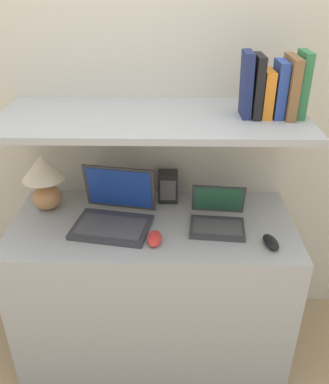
{
  "coord_description": "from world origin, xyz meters",
  "views": [
    {
      "loc": [
        0.08,
        -1.27,
        1.8
      ],
      "look_at": [
        0.06,
        0.3,
        0.94
      ],
      "focal_mm": 38.0,
      "sensor_mm": 36.0,
      "label": 1
    }
  ],
  "objects_px": {
    "router_box": "(168,186)",
    "book_navy": "(246,85)",
    "book_black": "(257,86)",
    "book_orange": "(266,93)",
    "laptop_large": "(114,214)",
    "second_mouse": "(271,242)",
    "book_blue": "(279,89)",
    "laptop_small": "(217,218)",
    "book_green": "(302,85)",
    "computer_mouse": "(154,238)",
    "book_brown": "(290,87)",
    "table_lamp": "(44,177)"
  },
  "relations": [
    {
      "from": "book_navy",
      "to": "book_orange",
      "type": "bearing_deg",
      "value": 0.0
    },
    {
      "from": "laptop_small",
      "to": "book_black",
      "type": "height_order",
      "value": "book_black"
    },
    {
      "from": "second_mouse",
      "to": "router_box",
      "type": "height_order",
      "value": "router_box"
    },
    {
      "from": "computer_mouse",
      "to": "book_navy",
      "type": "xyz_separation_m",
      "value": [
        0.37,
        0.22,
        0.6
      ]
    },
    {
      "from": "table_lamp",
      "to": "laptop_small",
      "type": "height_order",
      "value": "table_lamp"
    },
    {
      "from": "laptop_small",
      "to": "router_box",
      "type": "height_order",
      "value": "laptop_small"
    },
    {
      "from": "second_mouse",
      "to": "book_black",
      "type": "distance_m",
      "value": 0.64
    },
    {
      "from": "book_blue",
      "to": "book_orange",
      "type": "height_order",
      "value": "book_blue"
    },
    {
      "from": "book_green",
      "to": "router_box",
      "type": "bearing_deg",
      "value": 165.26
    },
    {
      "from": "table_lamp",
      "to": "router_box",
      "type": "relative_size",
      "value": 1.82
    },
    {
      "from": "second_mouse",
      "to": "book_navy",
      "type": "bearing_deg",
      "value": 116.97
    },
    {
      "from": "book_black",
      "to": "book_orange",
      "type": "bearing_deg",
      "value": 0.0
    },
    {
      "from": "computer_mouse",
      "to": "book_blue",
      "type": "height_order",
      "value": "book_blue"
    },
    {
      "from": "router_box",
      "to": "book_black",
      "type": "distance_m",
      "value": 0.66
    },
    {
      "from": "book_navy",
      "to": "book_brown",
      "type": "bearing_deg",
      "value": 0.0
    },
    {
      "from": "book_green",
      "to": "book_black",
      "type": "xyz_separation_m",
      "value": [
        -0.18,
        0.0,
        -0.01
      ]
    },
    {
      "from": "second_mouse",
      "to": "book_orange",
      "type": "relative_size",
      "value": 0.64
    },
    {
      "from": "book_green",
      "to": "book_brown",
      "type": "height_order",
      "value": "book_green"
    },
    {
      "from": "book_black",
      "to": "laptop_small",
      "type": "bearing_deg",
      "value": -145.49
    },
    {
      "from": "laptop_large",
      "to": "computer_mouse",
      "type": "xyz_separation_m",
      "value": [
        0.19,
        -0.14,
        -0.03
      ]
    },
    {
      "from": "laptop_large",
      "to": "book_black",
      "type": "xyz_separation_m",
      "value": [
        0.6,
        0.08,
        0.56
      ]
    },
    {
      "from": "laptop_large",
      "to": "book_brown",
      "type": "height_order",
      "value": "book_brown"
    },
    {
      "from": "book_green",
      "to": "book_blue",
      "type": "height_order",
      "value": "book_green"
    },
    {
      "from": "book_blue",
      "to": "book_brown",
      "type": "bearing_deg",
      "value": 0.0
    },
    {
      "from": "router_box",
      "to": "book_orange",
      "type": "distance_m",
      "value": 0.66
    },
    {
      "from": "computer_mouse",
      "to": "second_mouse",
      "type": "relative_size",
      "value": 0.94
    },
    {
      "from": "book_navy",
      "to": "computer_mouse",
      "type": "bearing_deg",
      "value": -148.82
    },
    {
      "from": "router_box",
      "to": "book_navy",
      "type": "distance_m",
      "value": 0.64
    },
    {
      "from": "laptop_small",
      "to": "book_brown",
      "type": "bearing_deg",
      "value": 18.87
    },
    {
      "from": "computer_mouse",
      "to": "book_orange",
      "type": "xyz_separation_m",
      "value": [
        0.45,
        0.22,
        0.56
      ]
    },
    {
      "from": "book_green",
      "to": "book_orange",
      "type": "relative_size",
      "value": 1.38
    },
    {
      "from": "book_orange",
      "to": "router_box",
      "type": "bearing_deg",
      "value": 160.56
    },
    {
      "from": "book_brown",
      "to": "book_black",
      "type": "xyz_separation_m",
      "value": [
        -0.13,
        0.0,
        0.0
      ]
    },
    {
      "from": "router_box",
      "to": "book_green",
      "type": "xyz_separation_m",
      "value": [
        0.53,
        -0.14,
        0.54
      ]
    },
    {
      "from": "book_black",
      "to": "book_navy",
      "type": "bearing_deg",
      "value": 180.0
    },
    {
      "from": "laptop_large",
      "to": "book_navy",
      "type": "bearing_deg",
      "value": 8.23
    },
    {
      "from": "laptop_large",
      "to": "book_brown",
      "type": "xyz_separation_m",
      "value": [
        0.73,
        0.08,
        0.56
      ]
    },
    {
      "from": "laptop_large",
      "to": "book_black",
      "type": "height_order",
      "value": "book_black"
    },
    {
      "from": "router_box",
      "to": "book_blue",
      "type": "xyz_separation_m",
      "value": [
        0.45,
        -0.14,
        0.52
      ]
    },
    {
      "from": "laptop_small",
      "to": "second_mouse",
      "type": "xyz_separation_m",
      "value": [
        0.21,
        -0.15,
        -0.02
      ]
    },
    {
      "from": "router_box",
      "to": "laptop_large",
      "type": "bearing_deg",
      "value": -137.59
    },
    {
      "from": "second_mouse",
      "to": "book_navy",
      "type": "distance_m",
      "value": 0.66
    },
    {
      "from": "book_orange",
      "to": "book_navy",
      "type": "bearing_deg",
      "value": 180.0
    },
    {
      "from": "second_mouse",
      "to": "book_black",
      "type": "bearing_deg",
      "value": 108.31
    },
    {
      "from": "book_green",
      "to": "second_mouse",
      "type": "bearing_deg",
      "value": -112.06
    },
    {
      "from": "laptop_large",
      "to": "book_green",
      "type": "height_order",
      "value": "book_green"
    },
    {
      "from": "computer_mouse",
      "to": "book_black",
      "type": "bearing_deg",
      "value": 28.46
    },
    {
      "from": "book_black",
      "to": "book_brown",
      "type": "bearing_deg",
      "value": 0.0
    },
    {
      "from": "computer_mouse",
      "to": "router_box",
      "type": "relative_size",
      "value": 0.74
    },
    {
      "from": "router_box",
      "to": "book_black",
      "type": "xyz_separation_m",
      "value": [
        0.36,
        -0.14,
        0.53
      ]
    }
  ]
}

